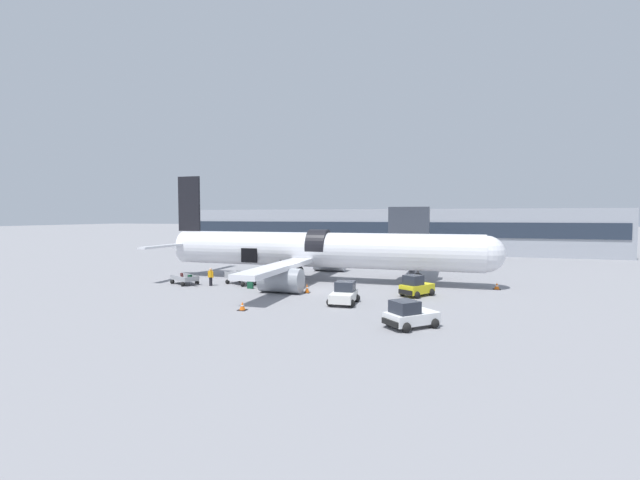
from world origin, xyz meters
The scene contains 17 objects.
ground_plane centered at (0.00, 0.00, 0.00)m, with size 500.00×500.00×0.00m, color gray.
terminal_strip centered at (0.00, 43.29, 3.70)m, with size 72.65×12.88×7.39m.
jet_bridge_stub centered at (7.63, 10.76, 5.33)m, with size 3.76×8.30×7.11m.
airplane centered at (-1.09, 5.84, 2.87)m, with size 33.62×27.07×10.41m.
baggage_tug_lead centered at (9.43, -9.18, 0.67)m, with size 3.20×3.18×1.55m.
baggage_tug_mid centered at (8.96, 0.54, 0.71)m, with size 2.70×3.11×1.67m.
baggage_tug_rear centered at (4.30, -3.92, 0.67)m, with size 2.14×3.15×1.54m.
baggage_cart_loading centered at (-6.75, 1.54, 0.57)m, with size 4.10×2.67×1.12m.
baggage_cart_queued centered at (-11.66, 0.06, 0.43)m, with size 3.70×2.59×0.94m.
ground_crew_loader_a centered at (-9.02, 0.05, 0.84)m, with size 0.55×0.37×1.60m.
ground_crew_loader_b centered at (-3.74, 2.51, 0.92)m, with size 0.61×0.51×1.75m.
ground_crew_driver centered at (-3.96, 0.02, 0.81)m, with size 0.48×0.51×1.54m.
ground_crew_supervisor centered at (-2.69, 1.96, 0.97)m, with size 0.65×0.50×1.84m.
suitcase_on_tarmac_upright centered at (-4.95, -0.25, 0.34)m, with size 0.55×0.22×0.78m.
safety_cone_nose centered at (15.30, 5.61, 0.27)m, with size 0.62×0.62×0.59m.
safety_cone_engine_left centered at (-1.62, -8.05, 0.27)m, with size 0.57×0.57×0.58m.
safety_cone_wingtip centered at (0.38, -0.71, 0.37)m, with size 0.50×0.50×0.78m.
Camera 1 is at (11.70, -33.29, 6.27)m, focal length 24.00 mm.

